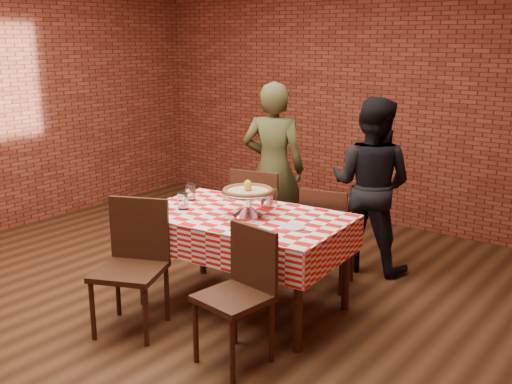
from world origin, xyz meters
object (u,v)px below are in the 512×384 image
(water_glass_right, at_px, (191,192))
(diner_black, at_px, (371,185))
(condiment_caddy, at_px, (269,198))
(chair_far_left, at_px, (264,217))
(chair_near_left, at_px, (129,269))
(chair_near_right, at_px, (233,299))
(pizza_stand, at_px, (248,204))
(water_glass_left, at_px, (183,201))
(pizza, at_px, (248,191))
(table, at_px, (243,262))
(chair_far_right, at_px, (328,236))
(diner_olive, at_px, (273,168))

(water_glass_right, relative_size, diner_black, 0.08)
(condiment_caddy, distance_m, diner_black, 1.12)
(chair_far_left, bearing_deg, chair_near_left, 78.51)
(water_glass_right, distance_m, chair_near_left, 0.95)
(chair_near_right, bearing_deg, diner_black, 99.44)
(pizza_stand, xyz_separation_m, water_glass_left, (-0.50, -0.18, -0.02))
(pizza, xyz_separation_m, water_glass_left, (-0.50, -0.18, -0.12))
(water_glass_left, xyz_separation_m, chair_far_left, (0.06, 0.97, -0.35))
(chair_near_left, xyz_separation_m, chair_far_left, (0.01, 1.59, 0.00))
(chair_near_left, relative_size, chair_far_left, 1.00)
(table, relative_size, chair_near_right, 1.74)
(chair_far_left, bearing_deg, condiment_caddy, 118.82)
(diner_black, bearing_deg, chair_near_right, 86.04)
(water_glass_right, distance_m, diner_black, 1.61)
(chair_far_left, distance_m, diner_black, 1.00)
(water_glass_right, bearing_deg, chair_far_left, 73.75)
(chair_far_right, distance_m, diner_black, 0.67)
(diner_olive, bearing_deg, pizza_stand, 96.33)
(pizza, bearing_deg, chair_near_left, -119.45)
(chair_far_left, relative_size, diner_olive, 0.57)
(condiment_caddy, bearing_deg, chair_far_right, 53.50)
(pizza, height_order, chair_near_left, pizza)
(water_glass_right, bearing_deg, diner_black, 51.89)
(table, bearing_deg, chair_near_left, -117.24)
(water_glass_left, relative_size, chair_near_right, 0.15)
(chair_far_right, bearing_deg, chair_near_right, 83.02)
(chair_far_left, height_order, chair_far_right, chair_far_left)
(chair_near_left, bearing_deg, water_glass_left, 70.64)
(table, height_order, chair_near_right, chair_near_right)
(chair_far_left, relative_size, chair_far_right, 1.07)
(water_glass_right, xyz_separation_m, diner_olive, (0.03, 1.13, 0.01))
(condiment_caddy, bearing_deg, diner_black, 62.86)
(pizza, height_order, chair_far_right, pizza)
(chair_near_left, bearing_deg, water_glass_right, 78.96)
(pizza, relative_size, condiment_caddy, 2.57)
(diner_black, bearing_deg, pizza_stand, 69.31)
(table, distance_m, water_glass_right, 0.76)
(chair_near_right, relative_size, chair_far_right, 1.02)
(water_glass_right, relative_size, condiment_caddy, 0.88)
(table, relative_size, condiment_caddy, 10.44)
(chair_far_right, bearing_deg, diner_olive, -39.28)
(pizza_stand, bearing_deg, water_glass_right, 174.39)
(table, height_order, water_glass_right, water_glass_right)
(condiment_caddy, distance_m, chair_near_right, 1.12)
(chair_far_right, bearing_deg, water_glass_right, 24.29)
(chair_near_left, height_order, diner_black, diner_black)
(chair_near_left, bearing_deg, diner_olive, 70.77)
(table, bearing_deg, diner_olive, 115.79)
(chair_far_right, height_order, diner_olive, diner_olive)
(water_glass_left, relative_size, condiment_caddy, 0.88)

